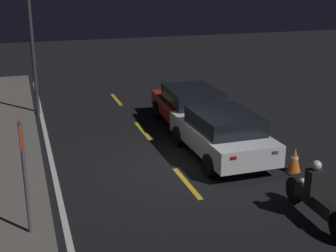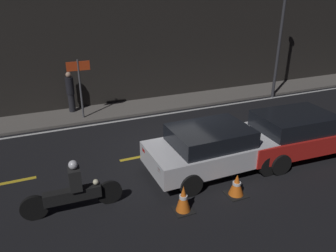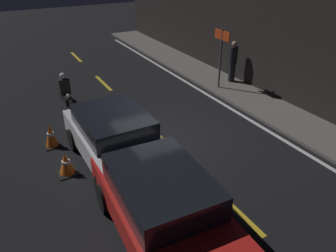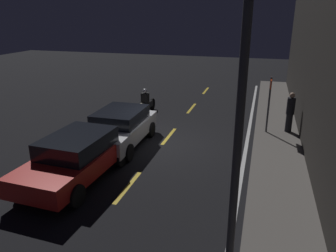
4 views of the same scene
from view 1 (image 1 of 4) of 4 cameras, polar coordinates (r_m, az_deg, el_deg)
name	(u,v)px [view 1 (image 1 of 4)]	position (r m, az deg, el deg)	size (l,w,h in m)	color
ground_plane	(175,169)	(13.18, 0.83, -5.22)	(56.00, 56.00, 0.00)	black
raised_curb	(9,188)	(12.59, -18.80, -7.15)	(28.00, 1.84, 0.10)	#605B56
lane_dash_c	(187,183)	(12.32, 2.32, -6.95)	(2.00, 0.14, 0.01)	gold
lane_dash_d	(143,131)	(16.32, -3.09, -0.58)	(2.00, 0.14, 0.01)	gold
lane_dash_e	(116,99)	(20.53, -6.31, 3.23)	(2.00, 0.14, 0.01)	gold
lane_solid_kerb	(56,184)	(12.61, -13.45, -6.85)	(25.20, 0.14, 0.01)	silver
sedan_white	(222,133)	(13.86, 6.60, -0.82)	(4.08, 2.02, 1.41)	silver
taxi_red	(191,106)	(16.54, 2.81, 2.45)	(4.35, 2.13, 1.43)	red
motorcycle	(316,197)	(10.81, 17.59, -8.30)	(2.42, 0.37, 1.39)	black
traffic_cone_near	(295,160)	(13.29, 15.17, -4.04)	(0.47, 0.47, 0.72)	black
traffic_cone_mid	(264,143)	(14.53, 11.63, -2.06)	(0.52, 0.52, 0.62)	black
shop_sign	(23,156)	(9.63, -17.26, -3.55)	(0.90, 0.08, 2.40)	#4C4C51
street_lamp	(31,30)	(18.33, -16.36, 11.15)	(0.28, 0.28, 5.76)	#333338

